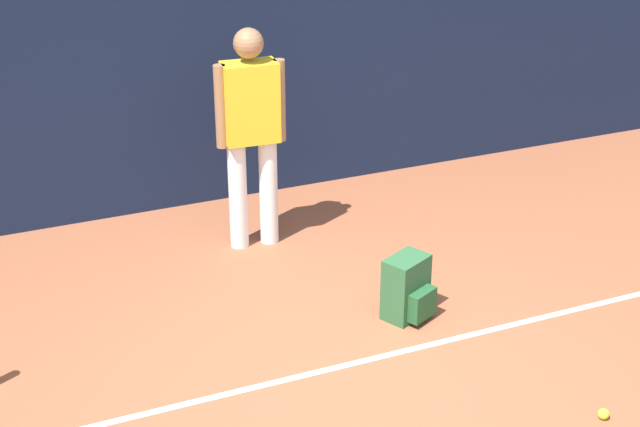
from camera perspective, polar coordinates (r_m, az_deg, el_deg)
name	(u,v)px	position (r m, az deg, el deg)	size (l,w,h in m)	color
ground_plane	(346,391)	(5.86, 1.55, -10.44)	(12.00, 12.00, 0.00)	#9E5638
back_fence	(192,28)	(7.83, -7.56, 10.81)	(10.00, 0.10, 2.99)	#141E38
court_line	(329,369)	(6.05, 0.56, -9.15)	(9.00, 0.05, 0.00)	white
tennis_player	(251,126)	(7.16, -4.08, 5.16)	(0.53, 0.25, 1.70)	white
backpack	(408,289)	(6.49, 5.19, -4.46)	(0.36, 0.37, 0.44)	#2D6038
tennis_ball_near_player	(604,414)	(5.86, 16.37, -11.26)	(0.07, 0.07, 0.07)	#CCE033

